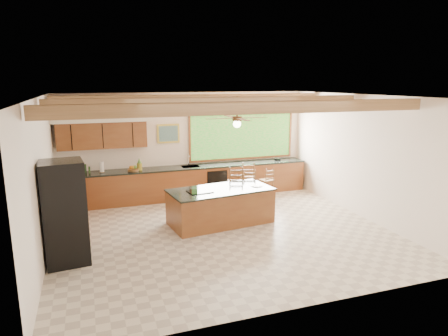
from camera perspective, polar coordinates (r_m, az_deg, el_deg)
name	(u,v)px	position (r m, az deg, el deg)	size (l,w,h in m)	color
ground	(223,232)	(9.03, -0.10, -9.17)	(7.20, 7.20, 0.00)	beige
room_shell	(207,131)	(9.04, -2.46, 5.35)	(7.27, 6.54, 3.02)	#F1E2D0
counter_run	(165,188)	(11.02, -8.41, -2.78)	(7.12, 3.10, 1.26)	brown
island	(221,206)	(9.47, -0.50, -5.45)	(2.52, 1.43, 0.85)	brown
refrigerator	(64,213)	(7.87, -21.84, -5.95)	(0.82, 0.80, 1.92)	black
bar_stool_a	(248,177)	(11.30, 3.49, -1.31)	(0.48, 0.48, 1.10)	brown
bar_stool_b	(237,183)	(10.49, 1.81, -2.20)	(0.52, 0.52, 1.15)	brown
bar_stool_c	(250,184)	(10.65, 3.77, -2.35)	(0.49, 0.49, 1.04)	brown
bar_stool_d	(267,181)	(11.31, 6.18, -1.85)	(0.40, 0.40, 0.94)	brown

